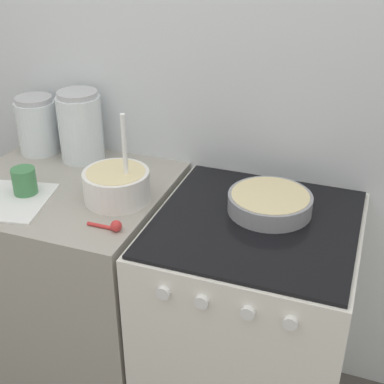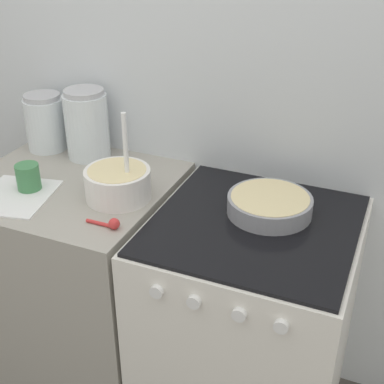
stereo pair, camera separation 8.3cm
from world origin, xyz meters
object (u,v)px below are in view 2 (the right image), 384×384
object	(u,v)px
stove	(248,328)
mixing_bowl	(118,182)
storage_jar_left	(46,126)
storage_jar_middle	(87,128)
tin_can	(28,178)
baking_pan	(270,204)

from	to	relation	value
stove	mixing_bowl	distance (m)	0.70
mixing_bowl	storage_jar_left	bearing A→B (deg)	152.06
storage_jar_middle	tin_can	distance (m)	0.34
storage_jar_left	tin_can	bearing A→B (deg)	-63.78
stove	mixing_bowl	size ratio (longest dim) A/B	2.83
storage_jar_middle	baking_pan	bearing A→B (deg)	-11.05
mixing_bowl	storage_jar_middle	world-z (taller)	mixing_bowl
stove	mixing_bowl	world-z (taller)	mixing_bowl
baking_pan	storage_jar_left	distance (m)	0.99
mixing_bowl	tin_can	bearing A→B (deg)	-166.70
mixing_bowl	baking_pan	distance (m)	0.51
storage_jar_left	baking_pan	bearing A→B (deg)	-8.85
mixing_bowl	storage_jar_left	world-z (taller)	mixing_bowl
storage_jar_middle	stove	bearing A→B (deg)	-16.72
storage_jar_middle	tin_can	size ratio (longest dim) A/B	2.80
mixing_bowl	tin_can	size ratio (longest dim) A/B	3.21
storage_jar_middle	storage_jar_left	bearing A→B (deg)	180.00
storage_jar_left	storage_jar_middle	size ratio (longest dim) A/B	0.84
storage_jar_left	storage_jar_middle	world-z (taller)	storage_jar_middle
stove	tin_can	size ratio (longest dim) A/B	9.09
tin_can	storage_jar_left	bearing A→B (deg)	116.22
storage_jar_left	tin_can	size ratio (longest dim) A/B	2.34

